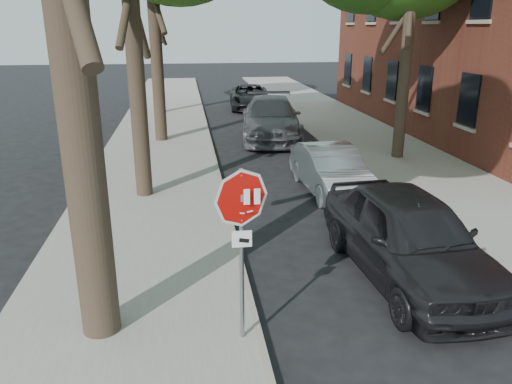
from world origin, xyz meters
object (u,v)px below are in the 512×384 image
at_px(car_b, 331,170).
at_px(car_c, 271,118).
at_px(stop_sign, 242,223).
at_px(car_a, 409,236).
at_px(car_d, 250,97).

xyz_separation_m(car_b, car_c, (-0.44, 7.44, 0.18)).
bearing_deg(stop_sign, car_a, 27.20).
relative_size(car_b, car_c, 0.69).
distance_m(car_a, car_b, 5.08).
bearing_deg(car_a, car_d, 87.70).
xyz_separation_m(car_a, car_d, (-0.26, 20.60, -0.16)).
bearing_deg(car_a, car_c, 88.97).
height_order(car_c, car_d, car_c).
relative_size(stop_sign, car_a, 0.53).
xyz_separation_m(car_a, car_c, (-0.44, 12.52, 0.01)).
bearing_deg(stop_sign, car_c, 78.62).
relative_size(stop_sign, car_c, 0.45).
distance_m(car_c, car_d, 8.08).
height_order(car_a, car_c, car_c).
distance_m(car_b, car_c, 7.45).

